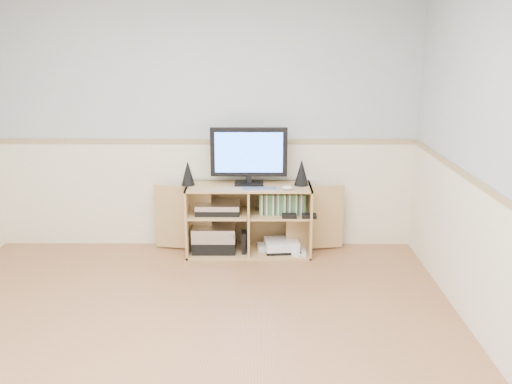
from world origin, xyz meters
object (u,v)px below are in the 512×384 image
monitor (249,154)px  keyboard (259,189)px  media_cabinet (249,217)px  game_consoles (280,246)px

monitor → keyboard: monitor is taller
media_cabinet → keyboard: size_ratio=5.79×
keyboard → game_consoles: size_ratio=0.68×
monitor → game_consoles: size_ratio=1.54×
keyboard → game_consoles: 0.63m
monitor → game_consoles: 0.92m
keyboard → game_consoles: keyboard is taller
media_cabinet → keyboard: 0.39m
media_cabinet → game_consoles: media_cabinet is taller
media_cabinet → keyboard: keyboard is taller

